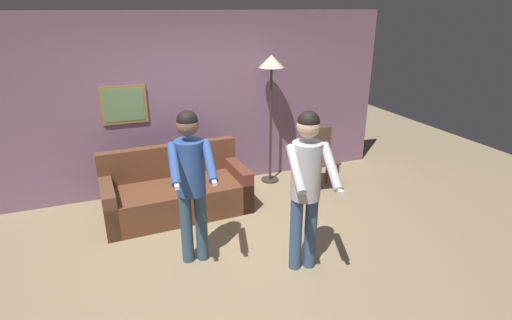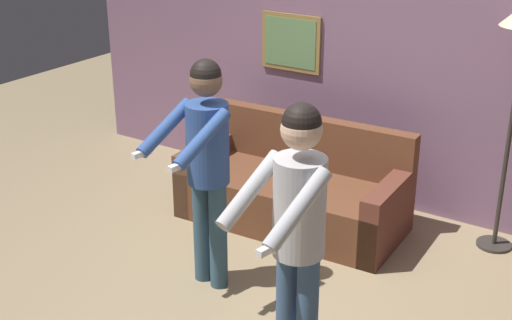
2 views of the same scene
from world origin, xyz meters
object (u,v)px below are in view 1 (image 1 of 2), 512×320
at_px(person_standing_left, 191,175).
at_px(dining_chair_distant, 320,155).
at_px(person_standing_right, 306,178).
at_px(torchiere_lamp, 271,75).
at_px(couch, 176,193).

relative_size(person_standing_left, dining_chair_distant, 1.83).
height_order(person_standing_left, dining_chair_distant, person_standing_left).
bearing_deg(person_standing_right, torchiere_lamp, 75.53).
relative_size(torchiere_lamp, person_standing_left, 1.17).
distance_m(person_standing_left, dining_chair_distant, 2.60).
bearing_deg(torchiere_lamp, dining_chair_distant, -38.23).
height_order(person_standing_left, person_standing_right, person_standing_right).
bearing_deg(person_standing_right, couch, 120.21).
xyz_separation_m(couch, torchiere_lamp, (1.60, 0.51, 1.42)).
bearing_deg(torchiere_lamp, person_standing_right, -104.47).
height_order(torchiere_lamp, person_standing_left, torchiere_lamp).
relative_size(couch, dining_chair_distant, 2.08).
xyz_separation_m(person_standing_left, dining_chair_distant, (2.24, 1.23, -0.50)).
xyz_separation_m(person_standing_left, person_standing_right, (1.04, -0.55, 0.02)).
distance_m(couch, dining_chair_distant, 2.23).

